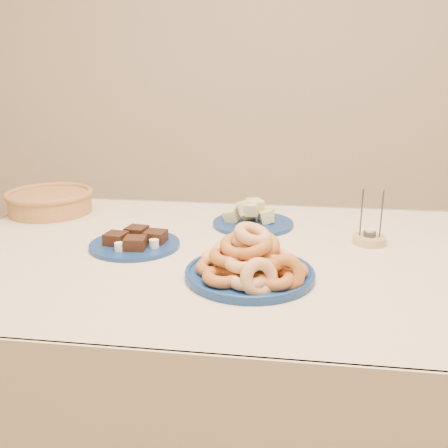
# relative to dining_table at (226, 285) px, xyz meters

# --- Properties ---
(dining_table) EXTENTS (1.71, 1.11, 0.75)m
(dining_table) POSITION_rel_dining_table_xyz_m (0.00, 0.00, 0.00)
(dining_table) COLOR brown
(dining_table) RESTS_ON ground
(donut_platter) EXTENTS (0.44, 0.44, 0.15)m
(donut_platter) POSITION_rel_dining_table_xyz_m (0.09, -0.19, 0.15)
(donut_platter) COLOR navy
(donut_platter) RESTS_ON dining_table
(melon_plate) EXTENTS (0.32, 0.32, 0.09)m
(melon_plate) POSITION_rel_dining_table_xyz_m (0.05, 0.27, 0.13)
(melon_plate) COLOR navy
(melon_plate) RESTS_ON dining_table
(brownie_plate) EXTENTS (0.34, 0.34, 0.05)m
(brownie_plate) POSITION_rel_dining_table_xyz_m (-0.28, 0.00, 0.12)
(brownie_plate) COLOR navy
(brownie_plate) RESTS_ON dining_table
(wicker_basket) EXTENTS (0.38, 0.38, 0.08)m
(wicker_basket) POSITION_rel_dining_table_xyz_m (-0.70, 0.33, 0.15)
(wicker_basket) COLOR #97683C
(wicker_basket) RESTS_ON dining_table
(candle_holder) EXTENTS (0.12, 0.12, 0.17)m
(candle_holder) POSITION_rel_dining_table_xyz_m (0.42, 0.13, 0.12)
(candle_holder) COLOR tan
(candle_holder) RESTS_ON dining_table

